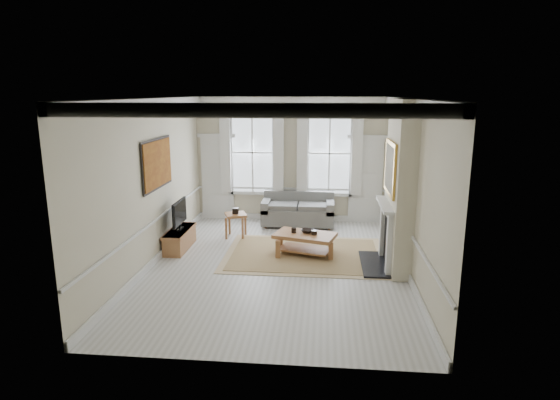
# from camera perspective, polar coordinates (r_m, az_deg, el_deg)

# --- Properties ---
(floor) EXTENTS (7.20, 7.20, 0.00)m
(floor) POSITION_cam_1_polar(r_m,az_deg,el_deg) (9.80, -0.28, -7.99)
(floor) COLOR #B7B5AD
(floor) RESTS_ON ground
(ceiling) EXTENTS (7.20, 7.20, 0.00)m
(ceiling) POSITION_cam_1_polar(r_m,az_deg,el_deg) (9.15, -0.31, 12.32)
(ceiling) COLOR white
(ceiling) RESTS_ON back_wall
(back_wall) EXTENTS (5.20, 0.00, 5.20)m
(back_wall) POSITION_cam_1_polar(r_m,az_deg,el_deg) (12.86, 1.32, 4.92)
(back_wall) COLOR beige
(back_wall) RESTS_ON floor
(left_wall) EXTENTS (0.00, 7.20, 7.20)m
(left_wall) POSITION_cam_1_polar(r_m,az_deg,el_deg) (9.92, -15.41, 2.03)
(left_wall) COLOR beige
(left_wall) RESTS_ON floor
(right_wall) EXTENTS (0.00, 7.20, 7.20)m
(right_wall) POSITION_cam_1_polar(r_m,az_deg,el_deg) (9.43, 15.63, 1.45)
(right_wall) COLOR beige
(right_wall) RESTS_ON floor
(window_left) EXTENTS (1.26, 0.20, 2.20)m
(window_left) POSITION_cam_1_polar(r_m,az_deg,el_deg) (12.90, -3.37, 5.82)
(window_left) COLOR #B2BCC6
(window_left) RESTS_ON back_wall
(window_right) EXTENTS (1.26, 0.20, 2.20)m
(window_right) POSITION_cam_1_polar(r_m,az_deg,el_deg) (12.75, 6.04, 5.69)
(window_right) COLOR #B2BCC6
(window_right) RESTS_ON back_wall
(door_left) EXTENTS (0.90, 0.08, 2.30)m
(door_left) POSITION_cam_1_polar(r_m,az_deg,el_deg) (13.22, -7.62, 2.61)
(door_left) COLOR silver
(door_left) RESTS_ON floor
(door_right) EXTENTS (0.90, 0.08, 2.30)m
(door_right) POSITION_cam_1_polar(r_m,az_deg,el_deg) (12.93, 10.40, 2.28)
(door_right) COLOR silver
(door_right) RESTS_ON floor
(painting) EXTENTS (0.05, 1.66, 1.06)m
(painting) POSITION_cam_1_polar(r_m,az_deg,el_deg) (10.13, -14.73, 4.29)
(painting) COLOR #9E611B
(painting) RESTS_ON left_wall
(chimney_breast) EXTENTS (0.35, 1.70, 3.38)m
(chimney_breast) POSITION_cam_1_polar(r_m,az_deg,el_deg) (9.59, 14.40, 1.72)
(chimney_breast) COLOR beige
(chimney_breast) RESTS_ON floor
(hearth) EXTENTS (0.55, 1.50, 0.05)m
(hearth) POSITION_cam_1_polar(r_m,az_deg,el_deg) (9.99, 11.43, -7.68)
(hearth) COLOR black
(hearth) RESTS_ON floor
(fireplace) EXTENTS (0.21, 1.45, 1.33)m
(fireplace) POSITION_cam_1_polar(r_m,az_deg,el_deg) (9.79, 12.78, -3.81)
(fireplace) COLOR silver
(fireplace) RESTS_ON floor
(mirror) EXTENTS (0.06, 1.26, 1.06)m
(mirror) POSITION_cam_1_polar(r_m,az_deg,el_deg) (9.50, 13.24, 3.82)
(mirror) COLOR #B88932
(mirror) RESTS_ON chimney_breast
(sofa) EXTENTS (1.91, 0.93, 0.87)m
(sofa) POSITION_cam_1_polar(r_m,az_deg,el_deg) (12.63, 2.23, -1.42)
(sofa) COLOR #5A5A58
(sofa) RESTS_ON floor
(side_table) EXTENTS (0.63, 0.63, 0.59)m
(side_table) POSITION_cam_1_polar(r_m,az_deg,el_deg) (11.58, -5.41, -2.20)
(side_table) COLOR brown
(side_table) RESTS_ON floor
(rug) EXTENTS (3.50, 2.60, 0.02)m
(rug) POSITION_cam_1_polar(r_m,az_deg,el_deg) (10.43, 3.03, -6.61)
(rug) COLOR #9B7450
(rug) RESTS_ON floor
(coffee_table) EXTENTS (1.45, 1.09, 0.49)m
(coffee_table) POSITION_cam_1_polar(r_m,az_deg,el_deg) (10.30, 3.06, -4.56)
(coffee_table) COLOR brown
(coffee_table) RESTS_ON rug
(ceramic_pot_a) EXTENTS (0.11, 0.11, 0.11)m
(ceramic_pot_a) POSITION_cam_1_polar(r_m,az_deg,el_deg) (10.32, 1.69, -3.71)
(ceramic_pot_a) COLOR black
(ceramic_pot_a) RESTS_ON coffee_table
(ceramic_pot_b) EXTENTS (0.13, 0.13, 0.09)m
(ceramic_pot_b) POSITION_cam_1_polar(r_m,az_deg,el_deg) (10.21, 4.18, -3.98)
(ceramic_pot_b) COLOR black
(ceramic_pot_b) RESTS_ON coffee_table
(bowl) EXTENTS (0.34, 0.34, 0.07)m
(bowl) POSITION_cam_1_polar(r_m,az_deg,el_deg) (10.36, 3.37, -3.79)
(bowl) COLOR black
(bowl) RESTS_ON coffee_table
(tv_stand) EXTENTS (0.41, 1.27, 0.45)m
(tv_stand) POSITION_cam_1_polar(r_m,az_deg,el_deg) (10.98, -12.11, -4.69)
(tv_stand) COLOR brown
(tv_stand) RESTS_ON floor
(tv) EXTENTS (0.08, 0.90, 0.68)m
(tv) POSITION_cam_1_polar(r_m,az_deg,el_deg) (10.80, -12.15, -1.55)
(tv) COLOR black
(tv) RESTS_ON tv_stand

